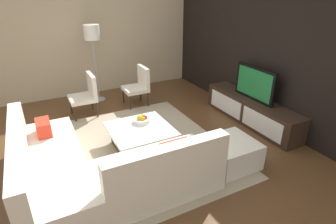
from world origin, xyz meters
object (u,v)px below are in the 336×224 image
television (255,83)px  accent_chair_far (139,84)px  fruit_bowl (142,120)px  coffee_table (141,138)px  floor_lamp (92,37)px  ottoman (231,153)px  accent_chair_near (87,93)px  media_console (251,111)px  sectional_couch (92,169)px

television → accent_chair_far: bearing=-139.5°
fruit_bowl → accent_chair_far: 1.71m
coffee_table → fruit_bowl: (-0.18, 0.10, 0.23)m
floor_lamp → ottoman: floor_lamp is taller
accent_chair_near → accent_chair_far: (-0.03, 1.17, 0.00)m
accent_chair_far → accent_chair_near: bearing=-78.8°
television → fruit_bowl: size_ratio=3.41×
accent_chair_near → accent_chair_far: size_ratio=1.00×
television → accent_chair_far: 2.50m
media_console → coffee_table: 2.30m
coffee_table → television: bearing=87.5°
media_console → coffee_table: size_ratio=2.25×
media_console → fruit_bowl: bearing=-97.2°
coffee_table → accent_chair_far: 1.93m
fruit_bowl → accent_chair_far: bearing=159.9°
media_console → coffee_table: bearing=-92.5°
coffee_table → sectional_couch: bearing=-56.6°
fruit_bowl → ottoman: bearing=37.4°
floor_lamp → accent_chair_far: (0.68, 0.77, -0.99)m
media_console → accent_chair_near: size_ratio=2.55×
accent_chair_near → ottoman: (2.79, 1.51, -0.29)m
media_console → coffee_table: (-0.10, -2.30, -0.05)m
floor_lamp → accent_chair_far: 1.43m
television → accent_chair_near: (-1.85, -2.77, -0.33)m
coffee_table → accent_chair_near: accent_chair_near is taller
television → ottoman: 1.69m
television → ottoman: bearing=-53.3°
television → floor_lamp: floor_lamp is taller
media_console → accent_chair_near: bearing=-123.7°
coffee_table → floor_lamp: (-2.46, -0.08, 1.28)m
accent_chair_near → floor_lamp: bearing=155.5°
television → accent_chair_near: bearing=-123.7°
coffee_table → accent_chair_near: (-1.75, -0.48, 0.29)m
accent_chair_far → television: bearing=50.1°
television → fruit_bowl: television is taller
sectional_couch → fruit_bowl: 1.31m
fruit_bowl → accent_chair_near: bearing=-159.8°
ottoman → accent_chair_far: accent_chair_far is taller
accent_chair_near → floor_lamp: floor_lamp is taller
coffee_table → ottoman: 1.47m
coffee_table → ottoman: ottoman is taller
accent_chair_near → floor_lamp: size_ratio=0.50×
accent_chair_near → fruit_bowl: bearing=24.8°
sectional_couch → accent_chair_far: bearing=145.9°
media_console → fruit_bowl: (-0.28, -2.19, 0.18)m
media_console → floor_lamp: floor_lamp is taller
media_console → accent_chair_far: (-1.88, -1.61, 0.24)m
media_console → television: (0.00, 0.00, 0.57)m
media_console → floor_lamp: bearing=-137.2°
sectional_couch → fruit_bowl: sectional_couch is taller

